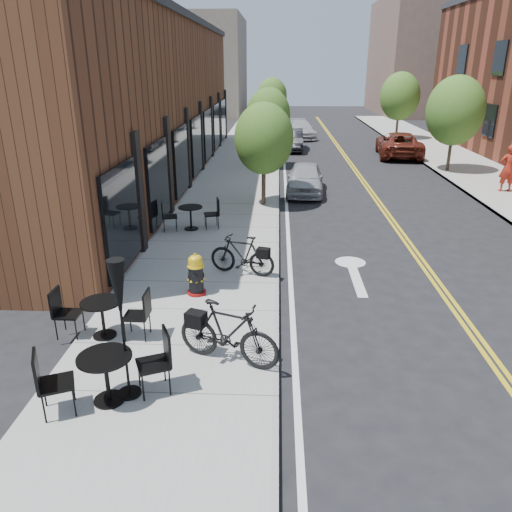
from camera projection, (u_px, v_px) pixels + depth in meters
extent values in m
plane|color=black|center=(279.00, 316.00, 10.96)|extent=(120.00, 120.00, 0.00)
cube|color=#9E9B93|center=(230.00, 199.00, 20.35)|extent=(4.00, 70.00, 0.12)
cube|color=#4E2A19|center=(140.00, 103.00, 23.03)|extent=(5.00, 28.00, 7.00)
cube|color=#726656|center=(206.00, 66.00, 54.26)|extent=(8.00, 14.00, 10.00)
cube|color=brown|center=(425.00, 57.00, 54.80)|extent=(10.00, 16.00, 12.00)
cylinder|color=#382B1E|center=(264.00, 183.00, 19.05)|extent=(0.16, 0.16, 1.61)
ellipsoid|color=#32591C|center=(264.00, 139.00, 18.44)|extent=(2.20, 2.20, 2.64)
cylinder|color=#382B1E|center=(268.00, 149.00, 26.50)|extent=(0.16, 0.16, 1.68)
ellipsoid|color=#32591C|center=(268.00, 115.00, 25.87)|extent=(2.30, 2.30, 2.76)
cylinder|color=#382B1E|center=(270.00, 132.00, 33.98)|extent=(0.16, 0.16, 1.57)
ellipsoid|color=#32591C|center=(271.00, 107.00, 33.39)|extent=(2.10, 2.10, 2.52)
cylinder|color=#382B1E|center=(272.00, 119.00, 41.41)|extent=(0.16, 0.16, 1.71)
ellipsoid|color=#32591C|center=(272.00, 96.00, 40.76)|extent=(2.40, 2.40, 2.88)
cylinder|color=#382B1E|center=(450.00, 152.00, 25.17)|extent=(0.16, 0.16, 1.82)
ellipsoid|color=#32591C|center=(455.00, 111.00, 24.44)|extent=(2.80, 2.80, 3.36)
cylinder|color=#382B1E|center=(397.00, 125.00, 36.36)|extent=(0.16, 0.16, 1.82)
ellipsoid|color=#32591C|center=(400.00, 96.00, 35.63)|extent=(2.80, 2.80, 3.36)
cylinder|color=maroon|center=(197.00, 292.00, 11.74)|extent=(0.52, 0.52, 0.07)
cylinder|color=black|center=(196.00, 279.00, 11.62)|extent=(0.40, 0.40, 0.66)
cylinder|color=gold|center=(196.00, 266.00, 11.50)|extent=(0.45, 0.45, 0.04)
cylinder|color=gold|center=(195.00, 262.00, 11.47)|extent=(0.39, 0.39, 0.15)
ellipsoid|color=gold|center=(195.00, 259.00, 11.44)|extent=(0.38, 0.38, 0.19)
cylinder|color=gold|center=(195.00, 255.00, 11.40)|extent=(0.06, 0.06, 0.07)
imported|color=black|center=(242.00, 255.00, 12.68)|extent=(1.80, 0.99, 1.04)
imported|color=black|center=(228.00, 333.00, 8.85)|extent=(2.03, 1.22, 1.18)
cylinder|color=black|center=(110.00, 399.00, 8.01)|extent=(0.65, 0.65, 0.03)
cylinder|color=black|center=(107.00, 379.00, 7.87)|extent=(0.09, 0.09, 0.79)
cylinder|color=black|center=(104.00, 357.00, 7.72)|extent=(1.13, 1.13, 0.03)
cylinder|color=black|center=(105.00, 335.00, 9.91)|extent=(0.46, 0.46, 0.03)
cylinder|color=black|center=(103.00, 319.00, 9.78)|extent=(0.06, 0.06, 0.73)
cylinder|color=black|center=(101.00, 302.00, 9.65)|extent=(0.80, 0.80, 0.03)
cylinder|color=black|center=(191.00, 229.00, 16.36)|extent=(0.55, 0.55, 0.03)
cylinder|color=black|center=(191.00, 218.00, 16.23)|extent=(0.08, 0.08, 0.73)
cylinder|color=black|center=(190.00, 207.00, 16.10)|extent=(0.95, 0.95, 0.03)
cylinder|color=black|center=(130.00, 393.00, 8.16)|extent=(0.38, 0.38, 0.04)
cylinder|color=black|center=(123.00, 331.00, 7.75)|extent=(0.04, 0.04, 2.28)
cone|color=black|center=(119.00, 291.00, 7.50)|extent=(0.28, 0.28, 1.01)
imported|color=#A6A8AE|center=(305.00, 178.00, 21.22)|extent=(1.79, 3.87, 1.28)
imported|color=black|center=(292.00, 140.00, 31.97)|extent=(1.47, 4.03, 1.32)
imported|color=#B1B1B6|center=(300.00, 129.00, 37.24)|extent=(2.38, 4.69, 1.31)
imported|color=maroon|center=(399.00, 144.00, 29.71)|extent=(2.95, 5.46, 1.45)
imported|color=#A72516|center=(508.00, 168.00, 20.94)|extent=(0.73, 0.49, 1.96)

